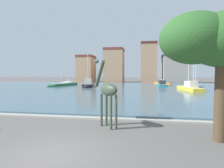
% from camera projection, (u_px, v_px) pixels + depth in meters
% --- Properties ---
extents(ground_plane, '(300.00, 300.00, 0.00)m').
position_uv_depth(ground_plane, '(52.00, 155.00, 7.06)').
color(ground_plane, '#605B59').
extents(harbor_water, '(86.07, 47.03, 0.25)m').
position_uv_depth(harbor_water, '(124.00, 89.00, 36.21)').
color(harbor_water, '#476675').
rests_on(harbor_water, ground).
extents(quay_edge_coping, '(86.07, 0.50, 0.12)m').
position_uv_depth(quay_edge_coping, '(92.00, 118.00, 12.77)').
color(quay_edge_coping, '#ADA89E').
rests_on(quay_edge_coping, ground).
extents(giraffe_statue, '(1.94, 1.92, 4.18)m').
position_uv_depth(giraffe_statue, '(107.00, 91.00, 10.79)').
color(giraffe_statue, '#3D4C38').
rests_on(giraffe_statue, ground).
extents(sailboat_black, '(3.17, 6.45, 7.34)m').
position_uv_depth(sailboat_black, '(88.00, 85.00, 40.33)').
color(sailboat_black, black).
rests_on(sailboat_black, ground).
extents(sailboat_yellow, '(2.91, 8.91, 7.48)m').
position_uv_depth(sailboat_yellow, '(188.00, 88.00, 32.13)').
color(sailboat_yellow, gold).
rests_on(sailboat_yellow, ground).
extents(sailboat_white, '(3.03, 9.29, 5.85)m').
position_uv_depth(sailboat_white, '(68.00, 83.00, 56.40)').
color(sailboat_white, white).
rests_on(sailboat_white, ground).
extents(sailboat_navy, '(4.31, 9.73, 9.35)m').
position_uv_depth(sailboat_navy, '(196.00, 87.00, 38.29)').
color(sailboat_navy, navy).
rests_on(sailboat_navy, ground).
extents(sailboat_green, '(4.70, 9.54, 8.07)m').
position_uv_depth(sailboat_green, '(61.00, 85.00, 44.04)').
color(sailboat_green, '#236B42').
rests_on(sailboat_green, ground).
extents(sailboat_orange, '(4.39, 8.52, 7.68)m').
position_uv_depth(sailboat_orange, '(163.00, 84.00, 49.85)').
color(sailboat_orange, orange).
rests_on(sailboat_orange, ground).
extents(sailboat_teal, '(2.27, 6.40, 5.77)m').
position_uv_depth(sailboat_teal, '(162.00, 85.00, 43.77)').
color(sailboat_teal, teal).
rests_on(sailboat_teal, ground).
extents(sailboat_grey, '(2.34, 8.31, 9.18)m').
position_uv_depth(sailboat_grey, '(193.00, 85.00, 46.33)').
color(sailboat_grey, '#939399').
rests_on(sailboat_grey, ground).
extents(shade_tree, '(5.23, 3.30, 5.96)m').
position_uv_depth(shade_tree, '(217.00, 39.00, 8.37)').
color(shade_tree, brown).
rests_on(shade_tree, ground).
extents(townhouse_tall_gabled, '(5.68, 7.70, 9.70)m').
position_uv_depth(townhouse_tall_gabled, '(86.00, 69.00, 67.21)').
color(townhouse_tall_gabled, tan).
rests_on(townhouse_tall_gabled, ground).
extents(townhouse_wide_warehouse, '(6.61, 7.78, 11.85)m').
position_uv_depth(townhouse_wide_warehouse, '(114.00, 66.00, 64.32)').
color(townhouse_wide_warehouse, tan).
rests_on(townhouse_wide_warehouse, ground).
extents(townhouse_narrow_midrow, '(5.34, 7.01, 13.70)m').
position_uv_depth(townhouse_narrow_midrow, '(149.00, 63.00, 63.08)').
color(townhouse_narrow_midrow, tan).
rests_on(townhouse_narrow_midrow, ground).
extents(townhouse_corner_house, '(8.33, 7.83, 9.50)m').
position_uv_depth(townhouse_corner_house, '(175.00, 69.00, 61.03)').
color(townhouse_corner_house, gray).
rests_on(townhouse_corner_house, ground).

